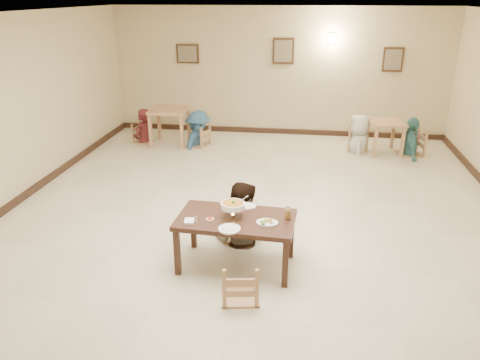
% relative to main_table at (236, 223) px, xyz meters
% --- Properties ---
extents(floor, '(10.00, 10.00, 0.00)m').
position_rel_main_table_xyz_m(floor, '(0.09, 1.18, -0.60)').
color(floor, beige).
rests_on(floor, ground).
extents(ceiling, '(10.00, 10.00, 0.00)m').
position_rel_main_table_xyz_m(ceiling, '(0.09, 1.18, 2.40)').
color(ceiling, white).
rests_on(ceiling, wall_back).
extents(wall_back, '(10.00, 0.00, 10.00)m').
position_rel_main_table_xyz_m(wall_back, '(0.09, 6.18, 0.90)').
color(wall_back, beige).
rests_on(wall_back, floor).
extents(baseboard_back, '(8.00, 0.06, 0.12)m').
position_rel_main_table_xyz_m(baseboard_back, '(0.09, 6.15, -0.54)').
color(baseboard_back, '#301E16').
rests_on(baseboard_back, floor).
extents(baseboard_left, '(0.06, 10.00, 0.12)m').
position_rel_main_table_xyz_m(baseboard_left, '(-3.88, 1.18, -0.54)').
color(baseboard_left, '#301E16').
rests_on(baseboard_left, floor).
extents(picture_a, '(0.55, 0.04, 0.45)m').
position_rel_main_table_xyz_m(picture_a, '(-2.11, 6.14, 1.30)').
color(picture_a, '#3B2616').
rests_on(picture_a, wall_back).
extents(picture_b, '(0.50, 0.04, 0.60)m').
position_rel_main_table_xyz_m(picture_b, '(0.19, 6.14, 1.40)').
color(picture_b, '#3B2616').
rests_on(picture_b, wall_back).
extents(picture_c, '(0.45, 0.04, 0.55)m').
position_rel_main_table_xyz_m(picture_c, '(2.69, 6.14, 1.25)').
color(picture_c, '#3B2616').
rests_on(picture_c, wall_back).
extents(wall_sconce, '(0.16, 0.05, 0.22)m').
position_rel_main_table_xyz_m(wall_sconce, '(1.29, 6.14, 1.70)').
color(wall_sconce, '#FFD88C').
rests_on(wall_sconce, wall_back).
extents(main_table, '(1.49, 0.90, 0.68)m').
position_rel_main_table_xyz_m(main_table, '(0.00, 0.00, 0.00)').
color(main_table, '#3B2016').
rests_on(main_table, floor).
extents(chair_far, '(0.41, 0.41, 0.87)m').
position_rel_main_table_xyz_m(chair_far, '(-0.09, 0.75, -0.17)').
color(chair_far, tan).
rests_on(chair_far, floor).
extents(chair_near, '(0.43, 0.43, 0.92)m').
position_rel_main_table_xyz_m(chair_near, '(0.15, -0.67, -0.14)').
color(chair_near, tan).
rests_on(chair_near, floor).
extents(main_diner, '(0.93, 0.78, 1.73)m').
position_rel_main_table_xyz_m(main_diner, '(-0.05, 0.69, 0.27)').
color(main_diner, gray).
rests_on(main_diner, floor).
extents(curry_warmer, '(0.34, 0.30, 0.27)m').
position_rel_main_table_xyz_m(curry_warmer, '(-0.04, 0.01, 0.24)').
color(curry_warmer, silver).
rests_on(curry_warmer, main_table).
extents(rice_plate_far, '(0.28, 0.28, 0.06)m').
position_rel_main_table_xyz_m(rice_plate_far, '(0.08, 0.33, 0.09)').
color(rice_plate_far, white).
rests_on(rice_plate_far, main_table).
extents(rice_plate_near, '(0.26, 0.26, 0.06)m').
position_rel_main_table_xyz_m(rice_plate_near, '(-0.03, -0.32, 0.09)').
color(rice_plate_near, white).
rests_on(rice_plate_near, main_table).
extents(fried_plate, '(0.27, 0.27, 0.06)m').
position_rel_main_table_xyz_m(fried_plate, '(0.40, -0.11, 0.10)').
color(fried_plate, white).
rests_on(fried_plate, main_table).
extents(chili_dish, '(0.10, 0.10, 0.02)m').
position_rel_main_table_xyz_m(chili_dish, '(-0.31, -0.11, 0.09)').
color(chili_dish, white).
rests_on(chili_dish, main_table).
extents(napkin_cutlery, '(0.16, 0.24, 0.03)m').
position_rel_main_table_xyz_m(napkin_cutlery, '(-0.54, -0.20, 0.09)').
color(napkin_cutlery, white).
rests_on(napkin_cutlery, main_table).
extents(drink_glass, '(0.08, 0.08, 0.15)m').
position_rel_main_table_xyz_m(drink_glass, '(0.64, 0.06, 0.15)').
color(drink_glass, white).
rests_on(drink_glass, main_table).
extents(bg_table_left, '(0.86, 0.86, 0.83)m').
position_rel_main_table_xyz_m(bg_table_left, '(-2.28, 4.92, 0.09)').
color(bg_table_left, tan).
rests_on(bg_table_left, floor).
extents(bg_table_right, '(0.83, 0.83, 0.71)m').
position_rel_main_table_xyz_m(bg_table_right, '(2.51, 4.97, -0.03)').
color(bg_table_right, tan).
rests_on(bg_table_right, floor).
extents(bg_chair_ll, '(0.41, 0.41, 0.87)m').
position_rel_main_table_xyz_m(bg_chair_ll, '(-2.94, 4.95, -0.17)').
color(bg_chair_ll, tan).
rests_on(bg_chair_ll, floor).
extents(bg_chair_lr, '(0.43, 0.43, 0.91)m').
position_rel_main_table_xyz_m(bg_chair_lr, '(-1.61, 4.90, -0.14)').
color(bg_chair_lr, tan).
rests_on(bg_chair_lr, floor).
extents(bg_chair_rl, '(0.44, 0.44, 0.94)m').
position_rel_main_table_xyz_m(bg_chair_rl, '(1.97, 5.04, -0.13)').
color(bg_chair_rl, tan).
rests_on(bg_chair_rl, floor).
extents(bg_chair_rr, '(0.51, 0.51, 1.09)m').
position_rel_main_table_xyz_m(bg_chair_rr, '(3.05, 4.90, -0.06)').
color(bg_chair_rr, tan).
rests_on(bg_chair_rr, floor).
extents(bg_diner_a, '(0.52, 0.66, 1.60)m').
position_rel_main_table_xyz_m(bg_diner_a, '(-2.94, 4.95, 0.20)').
color(bg_diner_a, '#541C1F').
rests_on(bg_diner_a, floor).
extents(bg_diner_b, '(0.79, 1.14, 1.61)m').
position_rel_main_table_xyz_m(bg_diner_b, '(-1.61, 4.90, 0.21)').
color(bg_diner_b, '#35658D').
rests_on(bg_diner_b, floor).
extents(bg_diner_c, '(0.52, 0.80, 1.64)m').
position_rel_main_table_xyz_m(bg_diner_c, '(1.97, 5.04, 0.22)').
color(bg_diner_c, silver).
rests_on(bg_diner_c, floor).
extents(bg_diner_d, '(0.46, 0.99, 1.65)m').
position_rel_main_table_xyz_m(bg_diner_d, '(3.05, 4.90, 0.23)').
color(bg_diner_d, teal).
rests_on(bg_diner_d, floor).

